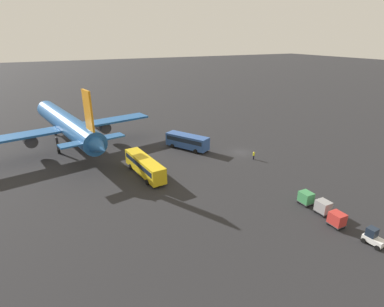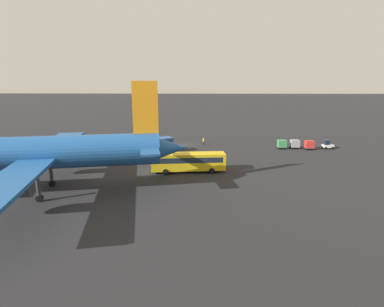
{
  "view_description": "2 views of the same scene",
  "coord_description": "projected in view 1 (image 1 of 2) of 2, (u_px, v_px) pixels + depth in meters",
  "views": [
    {
      "loc": [
        -50.61,
        37.15,
        24.05
      ],
      "look_at": [
        -3.94,
        14.04,
        3.55
      ],
      "focal_mm": 28.0,
      "sensor_mm": 36.0,
      "label": 1
    },
    {
      "loc": [
        -3.67,
        72.25,
        15.41
      ],
      "look_at": [
        -2.3,
        23.0,
        3.38
      ],
      "focal_mm": 28.0,
      "sensor_mm": 36.0,
      "label": 2
    }
  ],
  "objects": [
    {
      "name": "worker_person",
      "position": [
        254.0,
        155.0,
        62.28
      ],
      "size": [
        0.38,
        0.38,
        1.74
      ],
      "color": "#1E1E2D",
      "rests_on": "ground"
    },
    {
      "name": "cargo_cart_red",
      "position": [
        337.0,
        219.0,
        40.1
      ],
      "size": [
        2.02,
        1.71,
        2.06
      ],
      "rotation": [
        0.0,
        0.0,
        0.02
      ],
      "color": "#38383D",
      "rests_on": "ground"
    },
    {
      "name": "ground_plane",
      "position": [
        241.0,
        152.0,
        66.35
      ],
      "size": [
        600.0,
        600.0,
        0.0
      ],
      "primitive_type": "plane",
      "color": "#232326"
    },
    {
      "name": "shuttle_bus_far",
      "position": [
        145.0,
        165.0,
        54.91
      ],
      "size": [
        12.84,
        3.95,
        3.31
      ],
      "rotation": [
        0.0,
        0.0,
        0.11
      ],
      "color": "gold",
      "rests_on": "ground"
    },
    {
      "name": "shuttle_bus_near",
      "position": [
        187.0,
        141.0,
        67.65
      ],
      "size": [
        10.28,
        7.55,
        3.3
      ],
      "rotation": [
        0.0,
        0.0,
        0.52
      ],
      "color": "#2D5199",
      "rests_on": "ground"
    },
    {
      "name": "baggage_tug",
      "position": [
        373.0,
        237.0,
        36.85
      ],
      "size": [
        2.52,
        1.84,
        2.1
      ],
      "rotation": [
        0.0,
        0.0,
        0.1
      ],
      "color": "white",
      "rests_on": "ground"
    },
    {
      "name": "cargo_cart_green",
      "position": [
        306.0,
        197.0,
        45.42
      ],
      "size": [
        2.02,
        1.71,
        2.06
      ],
      "rotation": [
        0.0,
        0.0,
        0.02
      ],
      "color": "#38383D",
      "rests_on": "ground"
    },
    {
      "name": "cargo_cart_grey",
      "position": [
        323.0,
        207.0,
        42.98
      ],
      "size": [
        2.02,
        1.71,
        2.06
      ],
      "rotation": [
        0.0,
        0.0,
        0.02
      ],
      "color": "#38383D",
      "rests_on": "ground"
    },
    {
      "name": "airplane",
      "position": [
        67.0,
        124.0,
        66.28
      ],
      "size": [
        43.24,
        37.21,
        15.39
      ],
      "rotation": [
        0.0,
        0.0,
        0.2
      ],
      "color": "#1E5193",
      "rests_on": "ground"
    }
  ]
}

